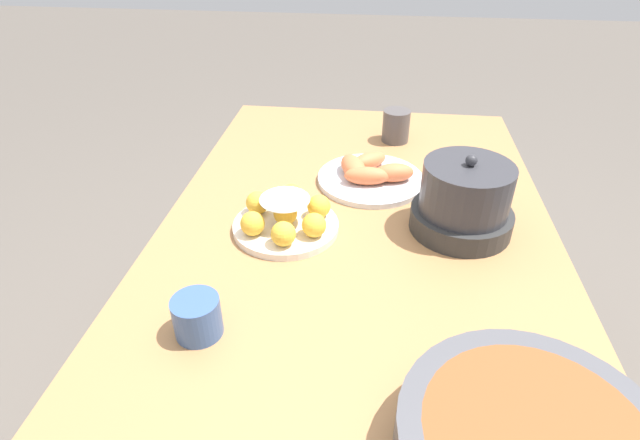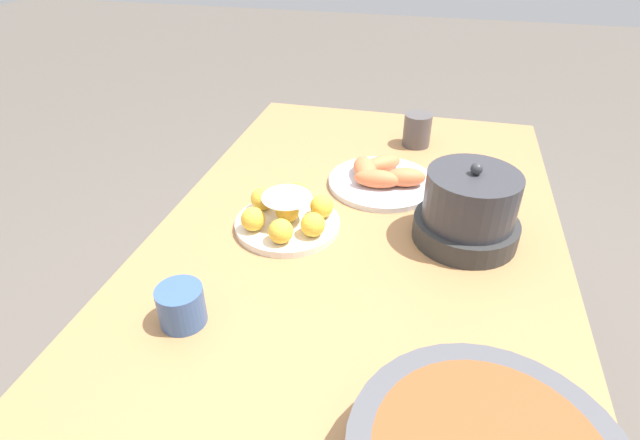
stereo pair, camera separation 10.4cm
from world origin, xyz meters
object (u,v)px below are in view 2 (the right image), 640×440
at_px(cake_plate, 288,215).
at_px(cup_far, 417,130).
at_px(cup_near, 181,306).
at_px(dining_table, 352,277).
at_px(seafood_platter, 382,178).
at_px(warming_pot, 469,210).

xyz_separation_m(cake_plate, cup_far, (-0.49, 0.24, 0.02)).
bearing_deg(cup_near, dining_table, 139.76).
height_order(seafood_platter, warming_pot, warming_pot).
height_order(dining_table, cup_far, cup_far).
xyz_separation_m(cake_plate, warming_pot, (-0.05, 0.37, 0.04)).
distance_m(cake_plate, cup_far, 0.55).
relative_size(cake_plate, seafood_platter, 0.86).
relative_size(cup_near, cup_far, 0.86).
xyz_separation_m(seafood_platter, cup_far, (-0.26, 0.06, 0.03)).
bearing_deg(cake_plate, cup_far, 154.47).
xyz_separation_m(cake_plate, cup_near, (0.32, -0.09, 0.00)).
distance_m(dining_table, warming_pot, 0.28).
distance_m(cake_plate, seafood_platter, 0.29).
bearing_deg(dining_table, seafood_platter, 175.63).
bearing_deg(cup_near, cup_far, 158.02).
bearing_deg(dining_table, warming_pot, 109.15).
bearing_deg(seafood_platter, cake_plate, -36.10).
bearing_deg(cup_far, seafood_platter, -13.93).
height_order(dining_table, cake_plate, cake_plate).
bearing_deg(cup_near, warming_pot, 128.07).
height_order(cake_plate, seafood_platter, cake_plate).
xyz_separation_m(cup_far, warming_pot, (0.45, 0.14, 0.03)).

